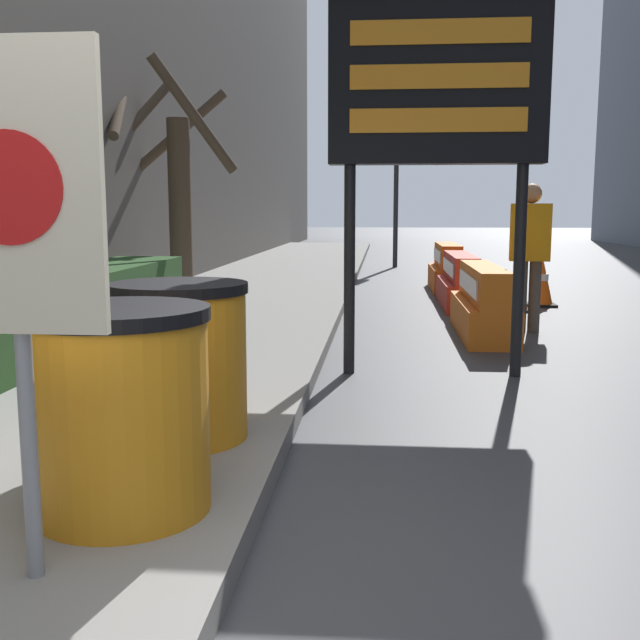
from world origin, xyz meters
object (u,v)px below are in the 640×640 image
Objects in this scene: barrel_drum_middle at (180,361)px; traffic_light_near_curb at (397,159)px; traffic_cone_far at (542,281)px; warning_sign at (13,222)px; pedestrian_worker at (530,245)px; jersey_barrier_orange_near at (483,305)px; message_board at (438,80)px; traffic_cone_mid at (445,269)px; barrel_drum_foreground at (121,409)px; jersey_barrier_red_striped at (460,283)px; traffic_cone_near at (518,291)px; jersey_barrier_orange_far at (447,270)px.

traffic_light_near_curb is (1.46, 15.03, 2.11)m from barrel_drum_middle.
barrel_drum_middle is 1.17× the size of traffic_cone_far.
warning_sign is 1.07× the size of pedestrian_worker.
warning_sign is 6.92m from jersey_barrier_orange_near.
message_board is 7.85m from traffic_cone_mid.
traffic_light_near_curb reaches higher than warning_sign.
barrel_drum_foreground is 16.30m from traffic_light_near_curb.
traffic_cone_far is at bearing 66.00° from jersey_barrier_orange_near.
barrel_drum_foreground reaches higher than jersey_barrier_red_striped.
warning_sign is 0.56× the size of message_board.
traffic_cone_far is 2.63m from pedestrian_worker.
warning_sign is 0.87× the size of jersey_barrier_red_striped.
traffic_light_near_curb is (-0.88, 10.35, 2.35)m from jersey_barrier_orange_near.
jersey_barrier_orange_near reaches higher than traffic_cone_near.
jersey_barrier_red_striped is (2.31, 8.45, -0.25)m from barrel_drum_foreground.
traffic_light_near_curb is at bearing 84.44° from barrel_drum_middle.
jersey_barrier_orange_near is at bearing -90.00° from jersey_barrier_red_striped.
traffic_light_near_curb is at bearing 90.67° from message_board.
barrel_drum_middle is 0.25× the size of traffic_light_near_curb.
jersey_barrier_orange_near is 1.22× the size of pedestrian_worker.
jersey_barrier_orange_far is 0.26m from traffic_cone_mid.
barrel_drum_middle reaches higher than traffic_cone_near.
traffic_cone_mid is 5.64m from traffic_light_near_curb.
message_board is 1.74× the size of jersey_barrier_orange_far.
jersey_barrier_orange_far is at bearing -80.63° from traffic_light_near_curb.
warning_sign is 2.44× the size of traffic_cone_far.
jersey_barrier_orange_near reaches higher than traffic_cone_mid.
jersey_barrier_red_striped is 1.11× the size of jersey_barrier_orange_far.
warning_sign is at bearing -104.93° from jersey_barrier_red_striped.
message_board reaches higher than barrel_drum_middle.
jersey_barrier_orange_near is at bearing -114.00° from traffic_cone_far.
traffic_cone_near is (0.78, 2.14, -0.06)m from jersey_barrier_orange_near.
message_board is at bearing 56.76° from barrel_drum_middle.
barrel_drum_foreground is 8.77m from jersey_barrier_red_striped.
traffic_cone_mid is at bearing 76.90° from barrel_drum_middle.
message_board is at bearing -98.45° from jersey_barrier_red_striped.
traffic_cone_far is (1.97, 5.01, -2.17)m from message_board.
jersey_barrier_orange_near is at bearing -85.15° from traffic_light_near_curb.
barrel_drum_middle is 3.53m from message_board.
barrel_drum_middle is 7.50m from traffic_cone_near.
warning_sign is 9.18m from traffic_cone_near.
jersey_barrier_orange_near is 1.12× the size of jersey_barrier_orange_far.
warning_sign is 9.47m from jersey_barrier_red_striped.
jersey_barrier_orange_near is at bearing -90.00° from jersey_barrier_orange_far.
traffic_cone_mid is 0.20× the size of traffic_light_near_curb.
traffic_light_near_curb reaches higher than jersey_barrier_orange_near.
barrel_drum_foreground is 0.48× the size of warning_sign.
warning_sign reaches higher than pedestrian_worker.
message_board reaches higher than traffic_cone_mid.
traffic_cone_far is 8.19m from traffic_light_near_curb.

